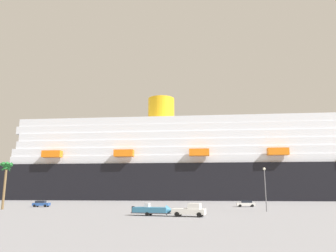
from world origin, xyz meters
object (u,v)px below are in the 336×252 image
(pickup_truck, at_px, (190,210))
(small_boat_on_trailer, at_px, (154,210))
(palm_tree, at_px, (6,171))
(parked_car_blue_suv, at_px, (41,204))
(street_lamp, at_px, (265,183))
(parked_car_white_van, at_px, (246,204))
(cruise_ship, at_px, (240,166))

(pickup_truck, xyz_separation_m, small_boat_on_trailer, (-6.33, 1.17, -0.08))
(palm_tree, bearing_deg, parked_car_blue_suv, 71.13)
(street_lamp, bearing_deg, small_boat_on_trailer, -149.75)
(pickup_truck, distance_m, street_lamp, 20.97)
(pickup_truck, xyz_separation_m, parked_car_blue_suv, (-39.67, 25.55, -0.21))
(parked_car_white_van, bearing_deg, street_lamp, -84.43)
(small_boat_on_trailer, bearing_deg, street_lamp, 30.25)
(cruise_ship, xyz_separation_m, parked_car_blue_suv, (-58.75, -65.01, -13.83))
(pickup_truck, relative_size, parked_car_white_van, 1.23)
(street_lamp, bearing_deg, cruise_ship, 87.08)
(palm_tree, height_order, parked_car_white_van, palm_tree)
(pickup_truck, height_order, palm_tree, palm_tree)
(pickup_truck, distance_m, parked_car_blue_suv, 47.19)
(pickup_truck, height_order, street_lamp, street_lamp)
(cruise_ship, xyz_separation_m, street_lamp, (-3.92, -76.86, -8.90))
(cruise_ship, height_order, parked_car_white_van, cruise_ship)
(pickup_truck, relative_size, small_boat_on_trailer, 0.69)
(palm_tree, xyz_separation_m, parked_car_white_van, (56.72, 16.90, -7.96))
(street_lamp, bearing_deg, parked_car_white_van, 95.57)
(pickup_truck, relative_size, palm_tree, 0.54)
(small_boat_on_trailer, xyz_separation_m, palm_tree, (-36.99, 13.68, 7.84))
(cruise_ship, height_order, palm_tree, cruise_ship)
(palm_tree, relative_size, street_lamp, 1.20)
(street_lamp, bearing_deg, pickup_truck, -137.88)
(cruise_ship, bearing_deg, street_lamp, -92.92)
(pickup_truck, distance_m, palm_tree, 46.45)
(street_lamp, relative_size, parked_car_blue_suv, 2.08)
(small_boat_on_trailer, height_order, parked_car_blue_suv, small_boat_on_trailer)
(small_boat_on_trailer, height_order, street_lamp, street_lamp)
(palm_tree, distance_m, parked_car_blue_suv, 13.83)
(cruise_ship, bearing_deg, pickup_truck, -101.90)
(cruise_ship, relative_size, street_lamp, 29.19)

